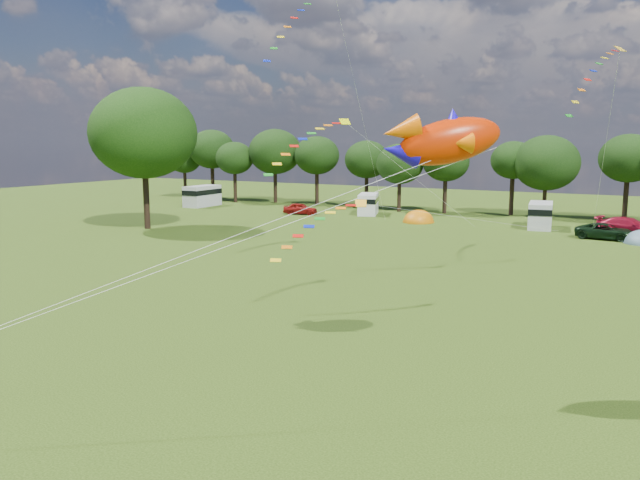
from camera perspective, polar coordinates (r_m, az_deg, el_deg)
The scene contains 15 objects.
ground_plane at distance 22.13m, azimuth -10.37°, elevation -13.20°, with size 180.00×180.00×0.00m, color black.
tree_line at distance 71.18m, azimuth 22.82°, elevation 6.77°, with size 102.98×10.98×10.27m.
big_tree at distance 61.44m, azimuth -15.84°, elevation 9.37°, with size 10.00×10.00×13.28m.
car_a at distance 71.29m, azimuth -1.81°, elevation 2.88°, with size 1.55×3.95×1.32m, color maroon.
car_c at distance 61.90m, azimuth 26.37°, elevation 1.12°, with size 2.21×5.26×1.58m, color maroon.
car_d at distance 58.47m, azimuth 24.68°, elevation 0.71°, with size 2.24×4.95×1.35m, color black.
campervan_a at distance 81.51m, azimuth -10.71°, elevation 4.04°, with size 2.50×5.46×2.64m.
campervan_b at distance 71.48m, azimuth 4.43°, elevation 3.36°, with size 3.52×5.19×2.34m.
campervan_c at distance 63.62m, azimuth 19.51°, elevation 2.22°, with size 2.84×5.28×2.46m.
tent_orange at distance 65.22m, azimuth 8.99°, elevation 1.64°, with size 3.26×3.57×2.55m.
fish_kite at distance 21.07m, azimuth 10.96°, elevation 8.88°, with size 4.06×3.26×2.23m.
streamer_kite_a at distance 48.04m, azimuth -1.28°, elevation 20.13°, with size 3.33×5.57×5.76m.
streamer_kite_b at distance 42.71m, azimuth -0.61°, elevation 9.34°, with size 4.38×4.79×3.84m.
streamer_kite_c at distance 31.62m, azimuth 0.67°, elevation 1.84°, with size 3.17×4.86×2.80m.
streamer_kite_d at distance 40.72m, azimuth 24.23°, elevation 14.09°, with size 2.59×5.12×4.29m.
Camera 1 is at (13.15, -15.73, 8.33)m, focal length 35.00 mm.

